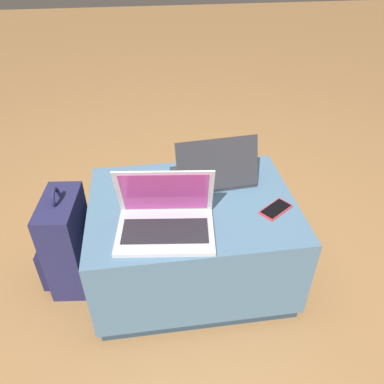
{
  "coord_description": "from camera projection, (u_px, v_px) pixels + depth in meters",
  "views": [
    {
      "loc": [
        -0.18,
        -1.26,
        1.44
      ],
      "look_at": [
        -0.01,
        -0.03,
        0.53
      ],
      "focal_mm": 35.0,
      "sensor_mm": 36.0,
      "label": 1
    }
  ],
  "objects": [
    {
      "name": "backpack",
      "position": [
        66.0,
        243.0,
        1.73
      ],
      "size": [
        0.22,
        0.31,
        0.54
      ],
      "rotation": [
        0.0,
        0.0,
        -1.68
      ],
      "color": "#23234C",
      "rests_on": "ground_plane"
    },
    {
      "name": "ground_plane",
      "position": [
        192.0,
        273.0,
        1.88
      ],
      "size": [
        14.0,
        14.0,
        0.0
      ],
      "primitive_type": "plane",
      "color": "#9E7042"
    },
    {
      "name": "laptop_near",
      "position": [
        165.0,
        218.0,
        1.45
      ],
      "size": [
        0.4,
        0.3,
        0.26
      ],
      "rotation": [
        0.0,
        0.0,
        -0.12
      ],
      "color": "silver",
      "rests_on": "ottoman"
    },
    {
      "name": "laptop_far",
      "position": [
        214.0,
        172.0,
        1.71
      ],
      "size": [
        0.38,
        0.26,
        0.23
      ],
      "rotation": [
        0.0,
        0.0,
        3.22
      ],
      "color": "#333338",
      "rests_on": "ottoman"
    },
    {
      "name": "cell_phone",
      "position": [
        276.0,
        209.0,
        1.56
      ],
      "size": [
        0.16,
        0.14,
        0.01
      ],
      "rotation": [
        0.0,
        0.0,
        5.32
      ],
      "color": "red",
      "rests_on": "ottoman"
    },
    {
      "name": "ottoman",
      "position": [
        192.0,
        240.0,
        1.74
      ],
      "size": [
        0.89,
        0.66,
        0.45
      ],
      "color": "#2A3D4E",
      "rests_on": "ground_plane"
    }
  ]
}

